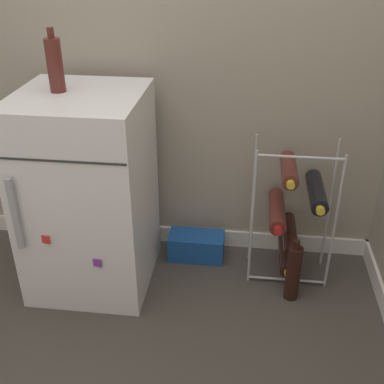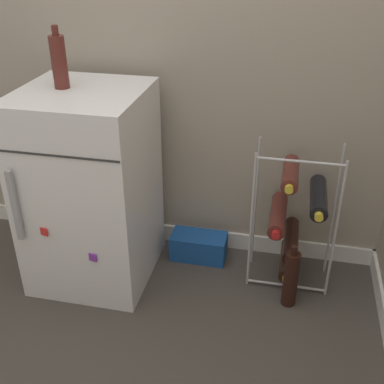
{
  "view_description": "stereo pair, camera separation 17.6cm",
  "coord_description": "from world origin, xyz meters",
  "views": [
    {
      "loc": [
        0.31,
        -1.42,
        1.49
      ],
      "look_at": [
        0.09,
        0.44,
        0.45
      ],
      "focal_mm": 45.0,
      "sensor_mm": 36.0,
      "label": 1
    },
    {
      "loc": [
        0.49,
        -1.39,
        1.49
      ],
      "look_at": [
        0.09,
        0.44,
        0.45
      ],
      "focal_mm": 45.0,
      "sensor_mm": 36.0,
      "label": 2
    }
  ],
  "objects": [
    {
      "name": "soda_box",
      "position": [
        0.09,
        0.57,
        0.07
      ],
      "size": [
        0.28,
        0.14,
        0.13
      ],
      "color": "#194C9E",
      "rests_on": "ground_plane"
    },
    {
      "name": "fridge_top_bottle",
      "position": [
        -0.45,
        0.39,
        1.02
      ],
      "size": [
        0.06,
        0.06,
        0.25
      ],
      "color": "#56231E",
      "rests_on": "mini_fridge"
    },
    {
      "name": "loose_bottle_floor",
      "position": [
        0.56,
        0.32,
        0.14
      ],
      "size": [
        0.07,
        0.07,
        0.31
      ],
      "color": "black",
      "rests_on": "ground_plane"
    },
    {
      "name": "wine_rack",
      "position": [
        0.54,
        0.5,
        0.34
      ],
      "size": [
        0.37,
        0.33,
        0.68
      ],
      "color": "#B2B2B7",
      "rests_on": "ground_plane"
    },
    {
      "name": "ground_plane",
      "position": [
        0.0,
        0.0,
        0.0
      ],
      "size": [
        14.0,
        14.0,
        0.0
      ],
      "primitive_type": "plane",
      "color": "#423D38"
    },
    {
      "name": "mini_fridge",
      "position": [
        -0.37,
        0.37,
        0.45
      ],
      "size": [
        0.52,
        0.56,
        0.91
      ],
      "color": "white",
      "rests_on": "ground_plane"
    }
  ]
}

